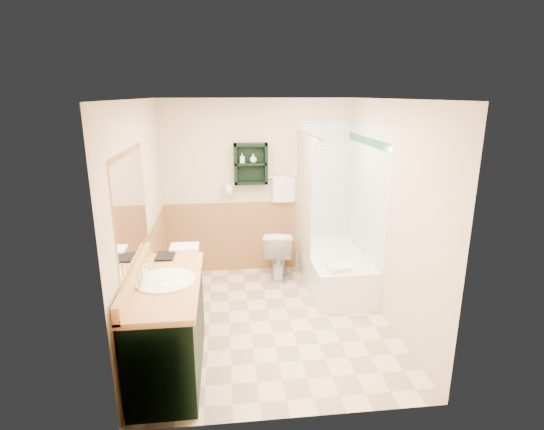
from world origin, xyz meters
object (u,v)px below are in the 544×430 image
at_px(wall_shelf, 251,164).
at_px(bathtub, 333,269).
at_px(soap_bottle_a, 242,161).
at_px(hair_dryer, 229,189).
at_px(vanity_book, 155,246).
at_px(soap_bottle_b, 253,159).
at_px(vanity, 169,326).
at_px(toilet, 278,254).

height_order(wall_shelf, bathtub, wall_shelf).
bearing_deg(soap_bottle_a, hair_dryer, 170.85).
bearing_deg(vanity_book, soap_bottle_b, 57.18).
height_order(wall_shelf, vanity, wall_shelf).
bearing_deg(bathtub, vanity, -140.99).
relative_size(wall_shelf, vanity_book, 2.23).
distance_m(hair_dryer, soap_bottle_a, 0.44).
height_order(toilet, vanity_book, vanity_book).
bearing_deg(hair_dryer, bathtub, -25.55).
relative_size(vanity, vanity_book, 5.63).
bearing_deg(vanity, vanity_book, 105.73).
bearing_deg(vanity_book, soap_bottle_a, 60.99).
xyz_separation_m(vanity_book, soap_bottle_a, (0.95, 1.57, 0.59)).
bearing_deg(soap_bottle_b, vanity_book, -124.84).
bearing_deg(vanity_book, hair_dryer, 66.66).
bearing_deg(vanity, hair_dryer, 74.79).
distance_m(vanity_book, soap_bottle_a, 1.93).
bearing_deg(hair_dryer, vanity_book, -115.37).
distance_m(wall_shelf, vanity_book, 1.98).
xyz_separation_m(vanity, soap_bottle_b, (0.93, 2.16, 1.17)).
relative_size(wall_shelf, hair_dryer, 2.29).
bearing_deg(toilet, hair_dryer, -13.14).
bearing_deg(toilet, vanity, 65.74).
height_order(wall_shelf, hair_dryer, wall_shelf).
relative_size(soap_bottle_a, soap_bottle_b, 1.08).
bearing_deg(toilet, bathtub, 159.21).
distance_m(vanity_book, soap_bottle_b, 2.01).
relative_size(vanity_book, soap_bottle_b, 2.09).
relative_size(vanity_book, soap_bottle_a, 1.93).
bearing_deg(hair_dryer, vanity, -105.21).
xyz_separation_m(wall_shelf, toilet, (0.34, -0.23, -1.21)).
relative_size(wall_shelf, bathtub, 0.37).
xyz_separation_m(hair_dryer, vanity_book, (-0.76, -1.60, -0.20)).
bearing_deg(vanity_book, wall_shelf, 58.13).
height_order(vanity, soap_bottle_a, soap_bottle_a).
bearing_deg(vanity, soap_bottle_a, 70.10).
relative_size(bathtub, vanity_book, 6.09).
distance_m(vanity, vanity_book, 0.83).
bearing_deg(vanity, soap_bottle_b, 66.70).
bearing_deg(toilet, soap_bottle_a, -17.69).
distance_m(wall_shelf, vanity, 2.59).
xyz_separation_m(hair_dryer, soap_bottle_a, (0.19, -0.03, 0.39)).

